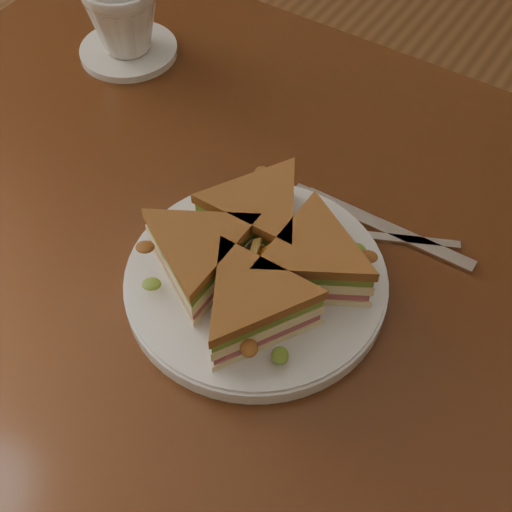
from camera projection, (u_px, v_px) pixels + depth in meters
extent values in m
plane|color=brown|center=(274.00, 510.00, 1.33)|extent=(6.00, 6.00, 0.00)
cube|color=#381B0C|center=(288.00, 277.00, 0.76)|extent=(1.20, 0.80, 0.04)
cylinder|color=#331B0F|center=(139.00, 157.00, 1.42)|extent=(0.06, 0.06, 0.71)
cylinder|color=white|center=(256.00, 282.00, 0.72)|extent=(0.27, 0.27, 0.02)
cube|color=silver|center=(399.00, 240.00, 0.77)|extent=(0.12, 0.06, 0.00)
ellipsoid|color=silver|center=(311.00, 229.00, 0.77)|extent=(0.05, 0.03, 0.01)
cube|color=silver|center=(387.00, 229.00, 0.78)|extent=(0.20, 0.02, 0.00)
cube|color=silver|center=(316.00, 197.00, 0.81)|extent=(0.05, 0.01, 0.00)
cylinder|color=white|center=(129.00, 50.00, 0.97)|extent=(0.13, 0.13, 0.01)
imported|color=white|center=(123.00, 17.00, 0.93)|extent=(0.11, 0.11, 0.09)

